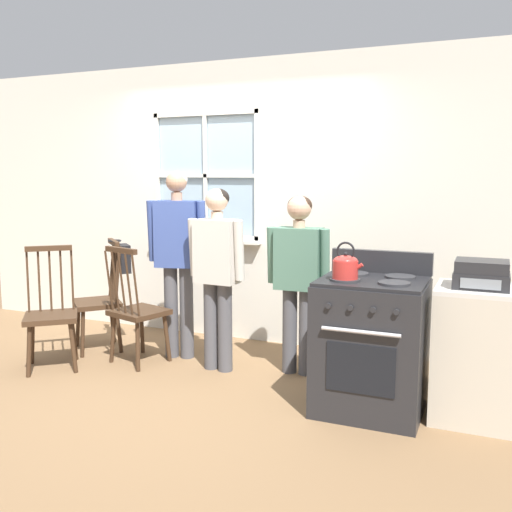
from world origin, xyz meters
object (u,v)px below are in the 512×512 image
person_elderly_left (178,249)px  handbag (123,258)px  potted_plant (215,232)px  kettle (345,266)px  side_counter (477,354)px  chair_by_window (100,302)px  chair_center_cluster (51,315)px  stove (371,344)px  stereo (481,275)px  person_teen_center (217,264)px  person_adult_right (299,269)px  chair_near_wall (137,312)px

person_elderly_left → handbag: (-0.64, 0.08, -0.13)m
potted_plant → handbag: potted_plant is taller
kettle → side_counter: size_ratio=0.27×
potted_plant → chair_by_window: bearing=-136.1°
chair_center_cluster → person_elderly_left: size_ratio=0.62×
stove → potted_plant: (-1.80, 1.18, 0.59)m
handbag → stereo: bearing=-8.8°
stove → kettle: (-0.16, -0.13, 0.55)m
person_teen_center → chair_center_cluster: bearing=-155.6°
chair_by_window → person_elderly_left: person_elderly_left is taller
chair_by_window → stereo: (3.29, -0.31, 0.54)m
person_adult_right → stove: person_adult_right is taller
stove → handbag: size_ratio=3.53×
kettle → side_counter: 1.04m
stove → stereo: stove is taller
chair_by_window → chair_center_cluster: 0.58m
chair_by_window → person_adult_right: 1.96m
potted_plant → person_teen_center: bearing=-61.8°
side_counter → stereo: stereo is taller
chair_by_window → potted_plant: potted_plant is taller
side_counter → chair_by_window: bearing=174.9°
handbag → stereo: stereo is taller
chair_center_cluster → person_elderly_left: person_elderly_left is taller
kettle → chair_center_cluster: bearing=-179.1°
person_teen_center → stove: person_teen_center is taller
chair_center_cluster → potted_plant: 1.71m
side_counter → stereo: 0.54m
person_elderly_left → stereo: 2.52m
person_adult_right → potted_plant: person_adult_right is taller
chair_near_wall → kettle: 2.02m
chair_near_wall → handbag: bearing=-26.1°
chair_by_window → side_counter: bearing=38.1°
chair_near_wall → person_teen_center: (0.72, 0.11, 0.45)m
stereo → handbag: bearing=171.2°
person_teen_center → stove: 1.45m
kettle → potted_plant: potted_plant is taller
person_elderly_left → potted_plant: bearing=75.8°
chair_near_wall → stereo: 2.80m
kettle → stereo: size_ratio=0.73×
kettle → handbag: size_ratio=0.80×
chair_by_window → stove: size_ratio=0.95×
person_elderly_left → potted_plant: person_elderly_left is taller
person_adult_right → kettle: (0.54, -0.64, 0.15)m
person_adult_right → handbag: bearing=175.9°
chair_by_window → person_adult_right: (1.91, 0.10, 0.42)m
chair_near_wall → stove: stove is taller
person_elderly_left → potted_plant: (0.01, 0.69, 0.08)m
person_adult_right → handbag: person_adult_right is taller
stove → person_elderly_left: bearing=164.8°
stove → potted_plant: bearing=146.7°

